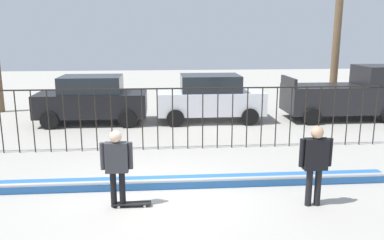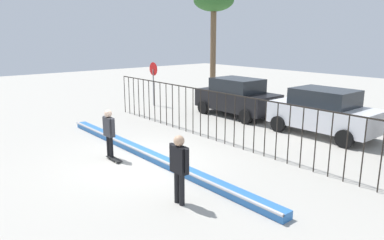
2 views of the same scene
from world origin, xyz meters
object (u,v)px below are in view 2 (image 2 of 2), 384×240
parked_car_black (237,97)px  palm_tree_short (214,4)px  parked_car_white (323,112)px  stop_sign (153,78)px  skateboard (114,159)px  camera_operator (179,163)px  skateboarder (109,130)px

parked_car_black → palm_tree_short: (-4.63, 2.66, 4.87)m
parked_car_black → parked_car_white: 4.75m
stop_sign → parked_car_white: bearing=9.9°
skateboard → camera_operator: (3.80, -0.25, 0.97)m
parked_car_white → palm_tree_short: 10.89m
palm_tree_short → parked_car_black: bearing=-29.9°
skateboard → stop_sign: 9.60m
skateboard → stop_sign: bearing=117.2°
skateboard → parked_car_black: bearing=83.7°
camera_operator → palm_tree_short: size_ratio=0.25×
skateboarder → camera_operator: (4.08, -0.27, 0.05)m
camera_operator → parked_car_white: parked_car_white is taller
skateboard → parked_car_white: parked_car_white is taller
skateboard → camera_operator: size_ratio=0.46×
skateboarder → camera_operator: camera_operator is taller
skateboard → camera_operator: camera_operator is taller
parked_car_white → stop_sign: (-9.71, -1.70, 0.64)m
skateboarder → stop_sign: size_ratio=0.66×
skateboarder → skateboard: 0.97m
stop_sign → palm_tree_short: palm_tree_short is taller
skateboard → palm_tree_short: bearing=101.3°
palm_tree_short → skateboarder: bearing=-58.9°
camera_operator → parked_car_white: 8.36m
parked_car_black → camera_operator: bearing=-55.2°
skateboarder → parked_car_black: parked_car_black is taller
skateboarder → palm_tree_short: 13.35m
skateboarder → parked_car_white: size_ratio=0.38×
camera_operator → skateboarder: bearing=30.5°
skateboarder → parked_car_white: bearing=56.0°
parked_car_white → camera_operator: bearing=-79.4°
skateboarder → parked_car_black: size_ratio=0.38×
parked_car_white → stop_sign: 9.88m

